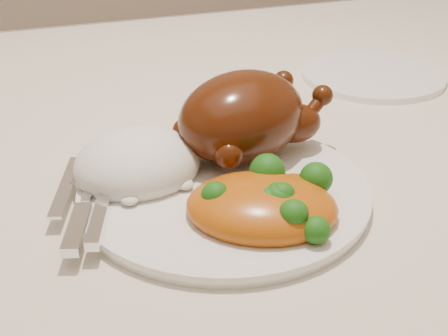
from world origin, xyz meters
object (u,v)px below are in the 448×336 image
object	(u,v)px
side_plate	(373,75)
roast_chicken	(245,115)
dinner_plate	(224,192)
dining_table	(197,214)

from	to	relation	value
side_plate	roast_chicken	bearing A→B (deg)	-145.88
dinner_plate	roast_chicken	distance (m)	0.09
dinner_plate	roast_chicken	bearing A→B (deg)	53.56
side_plate	dining_table	bearing A→B (deg)	-160.54
side_plate	dinner_plate	bearing A→B (deg)	-142.31
roast_chicken	dining_table	bearing A→B (deg)	92.61
dining_table	dinner_plate	world-z (taller)	dinner_plate
dining_table	dinner_plate	xyz separation A→B (m)	(-0.01, -0.13, 0.11)
dining_table	dinner_plate	bearing A→B (deg)	-94.38
dinner_plate	roast_chicken	size ratio (longest dim) A/B	1.44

